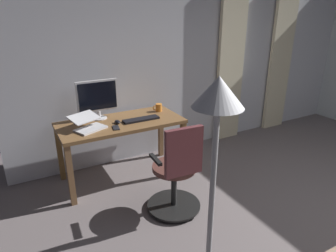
{
  "coord_description": "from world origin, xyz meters",
  "views": [
    {
      "loc": [
        2.62,
        0.99,
        1.96
      ],
      "look_at": [
        1.21,
        -1.59,
        0.82
      ],
      "focal_mm": 32.12,
      "sensor_mm": 36.0,
      "label": 1
    }
  ],
  "objects_px": {
    "laptop": "(88,125)",
    "mug_tea": "(159,108)",
    "desk": "(121,129)",
    "computer_mouse": "(117,122)",
    "computer_keyboard": "(141,119)",
    "cell_phone_by_monitor": "(79,122)",
    "computer_monitor": "(98,97)",
    "floor_lamp": "(214,163)",
    "cell_phone_face_up": "(116,128)",
    "office_chair": "(177,174)"
  },
  "relations": [
    {
      "from": "desk",
      "to": "mug_tea",
      "type": "height_order",
      "value": "mug_tea"
    },
    {
      "from": "computer_monitor",
      "to": "cell_phone_by_monitor",
      "type": "relative_size",
      "value": 3.4
    },
    {
      "from": "office_chair",
      "to": "computer_keyboard",
      "type": "bearing_deg",
      "value": 93.3
    },
    {
      "from": "laptop",
      "to": "mug_tea",
      "type": "distance_m",
      "value": 0.98
    },
    {
      "from": "office_chair",
      "to": "computer_mouse",
      "type": "xyz_separation_m",
      "value": [
        0.28,
        -0.89,
        0.31
      ]
    },
    {
      "from": "computer_monitor",
      "to": "laptop",
      "type": "height_order",
      "value": "computer_monitor"
    },
    {
      "from": "computer_mouse",
      "to": "computer_keyboard",
      "type": "bearing_deg",
      "value": 172.75
    },
    {
      "from": "desk",
      "to": "mug_tea",
      "type": "xyz_separation_m",
      "value": [
        -0.57,
        -0.12,
        0.14
      ]
    },
    {
      "from": "desk",
      "to": "computer_mouse",
      "type": "bearing_deg",
      "value": 40.24
    },
    {
      "from": "computer_monitor",
      "to": "floor_lamp",
      "type": "bearing_deg",
      "value": 87.83
    },
    {
      "from": "desk",
      "to": "floor_lamp",
      "type": "xyz_separation_m",
      "value": [
        0.28,
        2.15,
        0.62
      ]
    },
    {
      "from": "desk",
      "to": "mug_tea",
      "type": "distance_m",
      "value": 0.6
    },
    {
      "from": "computer_mouse",
      "to": "cell_phone_by_monitor",
      "type": "xyz_separation_m",
      "value": [
        0.39,
        -0.25,
        -0.01
      ]
    },
    {
      "from": "computer_keyboard",
      "to": "floor_lamp",
      "type": "xyz_separation_m",
      "value": [
        0.51,
        2.06,
        0.51
      ]
    },
    {
      "from": "desk",
      "to": "cell_phone_face_up",
      "type": "xyz_separation_m",
      "value": [
        0.12,
        0.18,
        0.1
      ]
    },
    {
      "from": "desk",
      "to": "mug_tea",
      "type": "bearing_deg",
      "value": -167.63
    },
    {
      "from": "desk",
      "to": "mug_tea",
      "type": "relative_size",
      "value": 11.48
    },
    {
      "from": "cell_phone_face_up",
      "to": "floor_lamp",
      "type": "height_order",
      "value": "floor_lamp"
    },
    {
      "from": "floor_lamp",
      "to": "cell_phone_by_monitor",
      "type": "bearing_deg",
      "value": -86.08
    },
    {
      "from": "laptop",
      "to": "cell_phone_by_monitor",
      "type": "distance_m",
      "value": 0.27
    },
    {
      "from": "computer_mouse",
      "to": "floor_lamp",
      "type": "xyz_separation_m",
      "value": [
        0.22,
        2.1,
        0.51
      ]
    },
    {
      "from": "computer_keyboard",
      "to": "cell_phone_by_monitor",
      "type": "relative_size",
      "value": 3.04
    },
    {
      "from": "laptop",
      "to": "cell_phone_face_up",
      "type": "bearing_deg",
      "value": 132.55
    },
    {
      "from": "office_chair",
      "to": "floor_lamp",
      "type": "bearing_deg",
      "value": -109.04
    },
    {
      "from": "computer_mouse",
      "to": "cell_phone_by_monitor",
      "type": "distance_m",
      "value": 0.46
    },
    {
      "from": "computer_mouse",
      "to": "laptop",
      "type": "bearing_deg",
      "value": 2.08
    },
    {
      "from": "cell_phone_by_monitor",
      "to": "mug_tea",
      "type": "xyz_separation_m",
      "value": [
        -1.01,
        0.08,
        0.04
      ]
    },
    {
      "from": "computer_monitor",
      "to": "computer_mouse",
      "type": "xyz_separation_m",
      "value": [
        -0.13,
        0.27,
        -0.24
      ]
    },
    {
      "from": "cell_phone_face_up",
      "to": "computer_monitor",
      "type": "bearing_deg",
      "value": -69.1
    },
    {
      "from": "mug_tea",
      "to": "floor_lamp",
      "type": "xyz_separation_m",
      "value": [
        0.84,
        2.27,
        0.48
      ]
    },
    {
      "from": "cell_phone_by_monitor",
      "to": "computer_monitor",
      "type": "bearing_deg",
      "value": -150.94
    },
    {
      "from": "desk",
      "to": "office_chair",
      "type": "height_order",
      "value": "office_chair"
    },
    {
      "from": "computer_keyboard",
      "to": "desk",
      "type": "bearing_deg",
      "value": -19.91
    },
    {
      "from": "office_chair",
      "to": "cell_phone_by_monitor",
      "type": "bearing_deg",
      "value": 123.68
    },
    {
      "from": "computer_monitor",
      "to": "computer_mouse",
      "type": "bearing_deg",
      "value": 116.75
    },
    {
      "from": "computer_keyboard",
      "to": "floor_lamp",
      "type": "bearing_deg",
      "value": 76.2
    },
    {
      "from": "cell_phone_face_up",
      "to": "office_chair",
      "type": "bearing_deg",
      "value": 125.68
    },
    {
      "from": "office_chair",
      "to": "cell_phone_face_up",
      "type": "relative_size",
      "value": 6.82
    },
    {
      "from": "cell_phone_face_up",
      "to": "cell_phone_by_monitor",
      "type": "distance_m",
      "value": 0.5
    },
    {
      "from": "computer_monitor",
      "to": "cell_phone_face_up",
      "type": "relative_size",
      "value": 3.4
    },
    {
      "from": "laptop",
      "to": "computer_mouse",
      "type": "relative_size",
      "value": 4.13
    },
    {
      "from": "computer_keyboard",
      "to": "mug_tea",
      "type": "bearing_deg",
      "value": -148.55
    },
    {
      "from": "computer_keyboard",
      "to": "laptop",
      "type": "relative_size",
      "value": 1.06
    },
    {
      "from": "office_chair",
      "to": "computer_mouse",
      "type": "distance_m",
      "value": 0.99
    },
    {
      "from": "computer_monitor",
      "to": "mug_tea",
      "type": "relative_size",
      "value": 3.88
    },
    {
      "from": "computer_keyboard",
      "to": "computer_mouse",
      "type": "distance_m",
      "value": 0.28
    },
    {
      "from": "computer_keyboard",
      "to": "cell_phone_by_monitor",
      "type": "bearing_deg",
      "value": -23.24
    },
    {
      "from": "cell_phone_by_monitor",
      "to": "floor_lamp",
      "type": "bearing_deg",
      "value": 119.29
    },
    {
      "from": "desk",
      "to": "laptop",
      "type": "distance_m",
      "value": 0.42
    },
    {
      "from": "desk",
      "to": "computer_monitor",
      "type": "xyz_separation_m",
      "value": [
        0.19,
        -0.22,
        0.36
      ]
    }
  ]
}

